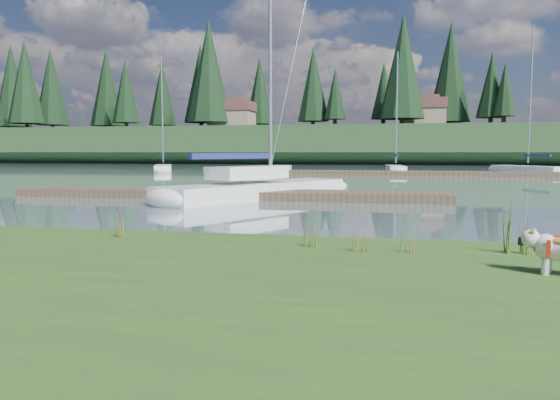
# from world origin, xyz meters

# --- Properties ---
(ground) EXTENTS (200.00, 200.00, 0.00)m
(ground) POSITION_xyz_m (0.00, 30.00, 0.00)
(ground) COLOR gray
(ground) RESTS_ON ground
(bank) EXTENTS (60.00, 9.00, 0.35)m
(bank) POSITION_xyz_m (0.00, -6.00, 0.17)
(bank) COLOR #30531C
(bank) RESTS_ON ground
(ridge) EXTENTS (200.00, 20.00, 5.00)m
(ridge) POSITION_xyz_m (0.00, 73.00, 2.50)
(ridge) COLOR #1C351A
(ridge) RESTS_ON ground
(sailboat_main) EXTENTS (6.23, 9.11, 13.48)m
(sailboat_main) POSITION_xyz_m (-2.54, 9.83, 0.42)
(sailboat_main) COLOR white
(sailboat_main) RESTS_ON ground
(dock_near) EXTENTS (16.00, 2.00, 0.30)m
(dock_near) POSITION_xyz_m (-4.00, 9.00, 0.15)
(dock_near) COLOR #4C3D2C
(dock_near) RESTS_ON ground
(dock_far) EXTENTS (26.00, 2.20, 0.30)m
(dock_far) POSITION_xyz_m (2.00, 30.00, 0.15)
(dock_far) COLOR #4C3D2C
(dock_far) RESTS_ON ground
(sailboat_bg_0) EXTENTS (3.68, 6.54, 9.66)m
(sailboat_bg_0) POSITION_xyz_m (-17.25, 33.52, 0.33)
(sailboat_bg_0) COLOR white
(sailboat_bg_0) RESTS_ON ground
(sailboat_bg_1) EXTENTS (1.87, 8.86, 13.08)m
(sailboat_bg_1) POSITION_xyz_m (-7.29, 31.80, 0.33)
(sailboat_bg_1) COLOR white
(sailboat_bg_1) RESTS_ON ground
(sailboat_bg_2) EXTENTS (1.75, 6.42, 9.71)m
(sailboat_bg_2) POSITION_xyz_m (2.14, 35.50, 0.33)
(sailboat_bg_2) COLOR white
(sailboat_bg_2) RESTS_ON ground
(sailboat_bg_3) EXTENTS (5.14, 7.50, 11.43)m
(sailboat_bg_3) POSITION_xyz_m (12.16, 37.01, 0.32)
(sailboat_bg_3) COLOR white
(sailboat_bg_3) RESTS_ON ground
(weed_0) EXTENTS (0.17, 0.14, 0.54)m
(weed_0) POSITION_xyz_m (0.89, -2.49, 0.58)
(weed_0) COLOR #475B23
(weed_0) RESTS_ON bank
(weed_1) EXTENTS (0.17, 0.14, 0.44)m
(weed_1) POSITION_xyz_m (1.59, -2.68, 0.53)
(weed_1) COLOR #475B23
(weed_1) RESTS_ON bank
(weed_2) EXTENTS (0.17, 0.14, 0.77)m
(weed_2) POSITION_xyz_m (3.46, -2.46, 0.67)
(weed_2) COLOR #475B23
(weed_2) RESTS_ON bank
(weed_3) EXTENTS (0.17, 0.14, 0.52)m
(weed_3) POSITION_xyz_m (-2.19, -2.27, 0.57)
(weed_3) COLOR #475B23
(weed_3) RESTS_ON bank
(weed_4) EXTENTS (0.17, 0.14, 0.35)m
(weed_4) POSITION_xyz_m (2.23, -2.66, 0.50)
(weed_4) COLOR #475B23
(weed_4) RESTS_ON bank
(weed_5) EXTENTS (0.17, 0.14, 0.68)m
(weed_5) POSITION_xyz_m (3.78, -2.46, 0.63)
(weed_5) COLOR #475B23
(weed_5) RESTS_ON bank
(mud_lip) EXTENTS (60.00, 0.50, 0.14)m
(mud_lip) POSITION_xyz_m (0.00, -1.60, 0.07)
(mud_lip) COLOR #33281C
(mud_lip) RESTS_ON ground
(conifer_0) EXTENTS (5.72, 5.72, 14.15)m
(conifer_0) POSITION_xyz_m (-55.00, 67.00, 12.64)
(conifer_0) COLOR #382619
(conifer_0) RESTS_ON ridge
(conifer_1) EXTENTS (4.40, 4.40, 11.30)m
(conifer_1) POSITION_xyz_m (-40.00, 71.00, 11.28)
(conifer_1) COLOR #382619
(conifer_1) RESTS_ON ridge
(conifer_2) EXTENTS (6.60, 6.60, 16.05)m
(conifer_2) POSITION_xyz_m (-25.00, 68.00, 13.54)
(conifer_2) COLOR #382619
(conifer_2) RESTS_ON ridge
(conifer_3) EXTENTS (4.84, 4.84, 12.25)m
(conifer_3) POSITION_xyz_m (-10.00, 72.00, 11.74)
(conifer_3) COLOR #382619
(conifer_3) RESTS_ON ridge
(conifer_4) EXTENTS (6.16, 6.16, 15.10)m
(conifer_4) POSITION_xyz_m (3.00, 66.00, 13.09)
(conifer_4) COLOR #382619
(conifer_4) RESTS_ON ridge
(conifer_5) EXTENTS (3.96, 3.96, 10.35)m
(conifer_5) POSITION_xyz_m (15.00, 70.00, 10.83)
(conifer_5) COLOR #382619
(conifer_5) RESTS_ON ridge
(house_0) EXTENTS (6.30, 5.30, 4.65)m
(house_0) POSITION_xyz_m (-22.00, 70.00, 7.31)
(house_0) COLOR gray
(house_0) RESTS_ON ridge
(house_1) EXTENTS (6.30, 5.30, 4.65)m
(house_1) POSITION_xyz_m (6.00, 71.00, 7.31)
(house_1) COLOR gray
(house_1) RESTS_ON ridge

